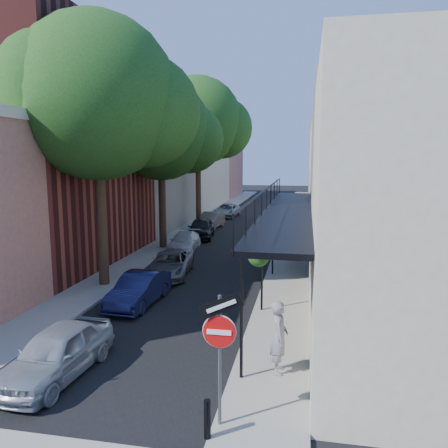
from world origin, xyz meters
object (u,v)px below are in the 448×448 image
at_px(sign_post, 220,337).
at_px(oak_mid, 168,132).
at_px(bollard, 207,419).
at_px(parked_car_b, 139,289).
at_px(parked_car_d, 184,242).
at_px(parked_car_f, 211,220).
at_px(parked_car_e, 201,228).
at_px(parked_car_g, 226,210).
at_px(parked_car_c, 170,264).
at_px(oak_far, 204,123).
at_px(oak_near, 109,102).
at_px(parked_car_a, 56,353).
at_px(pedestrian, 279,337).

relative_size(sign_post, oak_mid, 0.29).
xyz_separation_m(bollard, oak_mid, (-6.42, 17.73, 6.54)).
relative_size(parked_car_b, parked_car_d, 0.97).
bearing_deg(parked_car_d, bollard, -76.40).
relative_size(sign_post, parked_car_f, 0.78).
xyz_separation_m(parked_car_e, parked_car_g, (-0.24, 11.09, -0.08)).
bearing_deg(parked_car_c, parked_car_b, -95.80).
height_order(sign_post, parked_car_c, sign_post).
bearing_deg(parked_car_b, sign_post, -54.31).
bearing_deg(parked_car_b, parked_car_e, 96.70).
distance_m(oak_far, parked_car_c, 17.05).
height_order(oak_near, parked_car_a, oak_near).
bearing_deg(oak_mid, parked_car_c, -72.42).
bearing_deg(parked_car_a, oak_mid, 100.76).
bearing_deg(parked_car_g, oak_near, -89.99).
distance_m(oak_near, oak_mid, 8.01).
bearing_deg(bollard, sign_post, 71.44).
bearing_deg(oak_near, parked_car_a, -75.98).
bearing_deg(bollard, parked_car_e, 104.05).
height_order(sign_post, pedestrian, sign_post).
bearing_deg(parked_car_d, parked_car_f, 87.91).
distance_m(parked_car_f, pedestrian, 23.71).
bearing_deg(parked_car_c, parked_car_g, 85.90).
xyz_separation_m(parked_car_e, parked_car_f, (-0.24, 4.26, -0.06)).
bearing_deg(oak_near, parked_car_c, 45.51).
height_order(bollard, parked_car_b, parked_car_b).
bearing_deg(parked_car_a, parked_car_b, 93.50).
bearing_deg(bollard, oak_near, 123.12).
height_order(bollard, parked_car_d, parked_car_d).
distance_m(sign_post, parked_car_g, 32.57).
height_order(oak_mid, parked_car_c, oak_mid).
height_order(sign_post, oak_far, oak_far).
bearing_deg(parked_car_c, oak_mid, 100.45).
relative_size(sign_post, parked_car_c, 0.74).
xyz_separation_m(oak_mid, parked_car_b, (2.02, -10.22, -6.45)).
distance_m(parked_car_e, parked_car_f, 4.27).
distance_m(sign_post, bollard, 1.60).
bearing_deg(parked_car_f, sign_post, -72.97).
bearing_deg(oak_mid, parked_car_b, -78.83).
relative_size(oak_far, parked_car_b, 3.22).
bearing_deg(bollard, oak_mid, 109.90).
bearing_deg(pedestrian, parked_car_g, 9.76).
distance_m(bollard, oak_mid, 19.96).
distance_m(sign_post, parked_car_f, 25.88).
height_order(sign_post, parked_car_f, sign_post).
distance_m(parked_car_c, parked_car_g, 20.86).
bearing_deg(oak_mid, oak_near, -89.63).
distance_m(sign_post, oak_mid, 19.14).
relative_size(bollard, parked_car_d, 0.21).
bearing_deg(parked_car_f, parked_car_d, -84.20).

